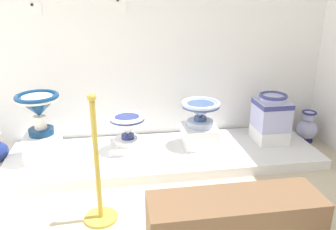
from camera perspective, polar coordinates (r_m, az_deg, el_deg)
name	(u,v)px	position (r m, az deg, el deg)	size (l,w,h in m)	color
wall_back	(157,2)	(3.72, -1.88, 18.31)	(4.00, 0.06, 3.10)	white
display_platform	(165,155)	(3.57, -0.55, -6.70)	(3.16, 0.95, 0.10)	white
plinth_block_leftmost	(44,146)	(3.56, -20.07, -4.91)	(0.33, 0.31, 0.25)	white
antique_toilet_leftmost	(38,106)	(3.42, -20.87, 1.34)	(0.40, 0.40, 0.40)	navy
plinth_block_central_ornate	(128,146)	(3.58, -6.65, -5.19)	(0.37, 0.30, 0.08)	white
antique_toilet_central_ornate	(127,125)	(3.49, -6.80, -1.71)	(0.37, 0.37, 0.31)	white
plinth_block_tall_cobalt	(200,135)	(3.66, 5.30, -3.43)	(0.35, 0.36, 0.21)	white
antique_toilet_tall_cobalt	(200,110)	(3.55, 5.44, 0.83)	(0.41, 0.41, 0.27)	#ABB9D6
plinth_block_rightmost	(269,134)	(3.92, 16.51, -3.09)	(0.33, 0.35, 0.15)	white
antique_toilet_rightmost	(272,111)	(3.83, 16.91, 0.71)	(0.34, 0.35, 0.39)	#B6BAEA
info_placard_first	(36,8)	(3.73, -21.21, 16.29)	(0.10, 0.01, 0.12)	white
info_placard_second	(121,4)	(3.65, -7.82, 17.82)	(0.10, 0.01, 0.14)	white
decorative_vase_spare	(307,128)	(4.27, 22.20, -2.02)	(0.24, 0.24, 0.37)	navy
stanchion_post_near_left	(98,185)	(2.63, -11.53, -11.34)	(0.25, 0.25, 1.01)	gold
museum_bench	(234,224)	(2.41, 11.00, -17.39)	(1.15, 0.36, 0.40)	brown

